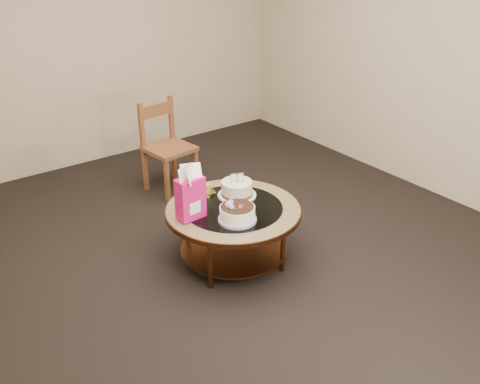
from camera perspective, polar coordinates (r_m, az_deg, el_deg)
ground at (r=4.21m, az=-0.69°, el=-7.12°), size 5.00×5.00×0.00m
room_walls at (r=3.59m, az=-0.83°, el=13.80°), size 4.52×5.02×2.61m
coffee_table at (r=4.01m, az=-0.72°, el=-2.63°), size 1.02×1.02×0.46m
decorated_cake at (r=3.77m, az=-0.32°, el=-2.38°), size 0.27×0.27×0.16m
cream_cake at (r=4.11m, az=-0.33°, el=0.32°), size 0.30×0.30×0.19m
gift_bag at (r=3.76m, az=-5.33°, el=-0.09°), size 0.20×0.15×0.40m
pillar_candle at (r=4.16m, az=-3.60°, el=0.18°), size 0.14×0.14×0.09m
dining_chair at (r=5.15m, az=-7.82°, el=4.84°), size 0.45×0.45×0.88m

